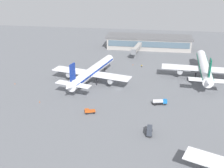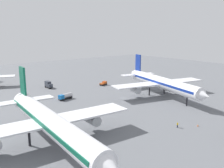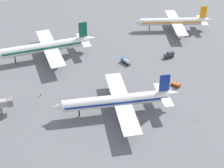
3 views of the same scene
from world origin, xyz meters
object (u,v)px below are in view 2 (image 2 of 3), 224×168
Objects in this scene: safety_cone_near_gate at (198,125)px; safety_cone_far_side at (195,81)px; airplane_at_gate at (161,83)px; pushback_tractor at (104,83)px; ground_crew_worker at (178,125)px; catering_truck at (48,85)px; fuel_truck at (66,96)px; safety_cone_mid_apron at (145,81)px; airplane_taxiing at (50,122)px.

safety_cone_near_gate is 70.78m from safety_cone_far_side.
airplane_at_gate is 40.98m from safety_cone_far_side.
pushback_tractor is 65.54m from safety_cone_near_gate.
catering_truck is at bearing 11.34° from ground_crew_worker.
ground_crew_worker is at bearing 90.19° from fuel_truck.
pushback_tractor is 25.34m from safety_cone_mid_apron.
safety_cone_far_side is (64.49, 36.05, -0.55)m from ground_crew_worker.
catering_truck is 79.99m from safety_cone_far_side.
ground_crew_worker is at bearing -128.55° from safety_cone_mid_apron.
ground_crew_worker is 2.78× the size of safety_cone_mid_apron.
safety_cone_far_side is (74.82, -12.44, -1.09)m from fuel_truck.
safety_cone_near_gate is (11.96, -76.37, -1.40)m from catering_truck.
safety_cone_near_gate is at bearing -113.62° from ground_crew_worker.
ground_crew_worker is 6.49m from safety_cone_near_gate.
ground_crew_worker is 69.68m from safety_cone_mid_apron.
catering_truck is 9.39× the size of safety_cone_far_side.
catering_truck reaches higher than fuel_truck.
ground_crew_worker reaches higher than safety_cone_mid_apron.
ground_crew_worker is at bearing -28.27° from airplane_at_gate.
safety_cone_mid_apron and safety_cone_far_side have the same top height.
airplane_at_gate is 88.94× the size of safety_cone_near_gate.
safety_cone_far_side is at bearing 33.70° from safety_cone_near_gate.
safety_cone_far_side is (70.85, -37.10, -1.40)m from catering_truck.
catering_truck is at bearing 98.90° from safety_cone_near_gate.
pushback_tractor is (-5.93, 33.65, -5.01)m from airplane_at_gate.
fuel_truck is at bearing 150.41° from airplane_taxiing.
safety_cone_mid_apron is at bearing 70.59° from catering_truck.
airplane_taxiing reaches higher than fuel_truck.
fuel_truck is 10.93× the size of safety_cone_far_side.
ground_crew_worker is 2.78× the size of safety_cone_far_side.
fuel_truck is at bearing 18.40° from ground_crew_worker.
safety_cone_mid_apron is (43.42, 54.49, -0.55)m from ground_crew_worker.
fuel_truck reaches higher than safety_cone_near_gate.
ground_crew_worker is (10.34, -48.49, -0.54)m from fuel_truck.
airplane_at_gate is at bearing -35.96° from ground_crew_worker.
airplane_taxiing is at bearing -157.04° from pushback_tractor.
safety_cone_near_gate is at bearing 10.03° from catering_truck.
safety_cone_mid_apron is at bearing 122.44° from airplane_taxiing.
airplane_at_gate is 41.34m from fuel_truck.
airplane_at_gate reaches higher than safety_cone_near_gate.
airplane_taxiing is 43.26m from safety_cone_near_gate.
airplane_taxiing is 10.09× the size of catering_truck.
fuel_truck is 54.13m from safety_cone_near_gate.
pushback_tractor is 51.92m from safety_cone_far_side.
airplane_at_gate reaches higher than catering_truck.
airplane_taxiing reaches higher than ground_crew_worker.
pushback_tractor is at bearing -10.89° from ground_crew_worker.
airplane_at_gate reaches higher than ground_crew_worker.
catering_truck is 53.18m from safety_cone_mid_apron.
airplane_at_gate is 37.27m from ground_crew_worker.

